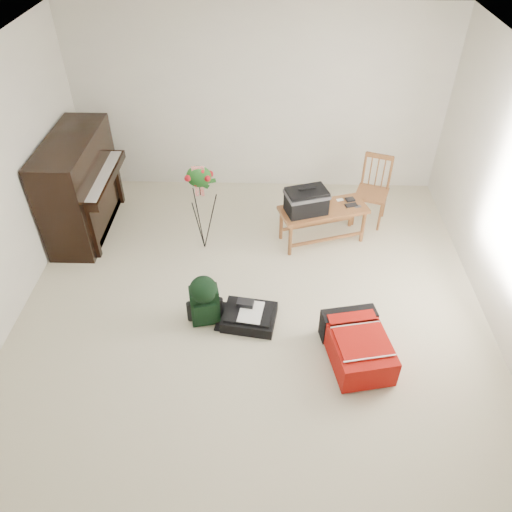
{
  "coord_description": "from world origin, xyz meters",
  "views": [
    {
      "loc": [
        0.15,
        -3.65,
        3.91
      ],
      "look_at": [
        0.03,
        0.35,
        0.58
      ],
      "focal_mm": 35.0,
      "sensor_mm": 36.0,
      "label": 1
    }
  ],
  "objects_px": {
    "dining_chair": "(372,191)",
    "black_duffel": "(249,316)",
    "bench": "(311,201)",
    "green_backpack": "(204,298)",
    "flower_stand": "(202,209)",
    "piano": "(81,188)",
    "red_suitcase": "(357,342)"
  },
  "relations": [
    {
      "from": "dining_chair",
      "to": "black_duffel",
      "type": "xyz_separation_m",
      "value": [
        -1.51,
        -1.92,
        -0.36
      ]
    },
    {
      "from": "piano",
      "to": "red_suitcase",
      "type": "distance_m",
      "value": 3.84
    },
    {
      "from": "dining_chair",
      "to": "red_suitcase",
      "type": "xyz_separation_m",
      "value": [
        -0.45,
        -2.32,
        -0.26
      ]
    },
    {
      "from": "dining_chair",
      "to": "black_duffel",
      "type": "height_order",
      "value": "dining_chair"
    },
    {
      "from": "bench",
      "to": "flower_stand",
      "type": "distance_m",
      "value": 1.31
    },
    {
      "from": "bench",
      "to": "dining_chair",
      "type": "distance_m",
      "value": 0.96
    },
    {
      "from": "bench",
      "to": "piano",
      "type": "bearing_deg",
      "value": 158.0
    },
    {
      "from": "piano",
      "to": "green_backpack",
      "type": "xyz_separation_m",
      "value": [
        1.7,
        -1.63,
        -0.28
      ]
    },
    {
      "from": "piano",
      "to": "black_duffel",
      "type": "bearing_deg",
      "value": -37.06
    },
    {
      "from": "black_duffel",
      "to": "green_backpack",
      "type": "bearing_deg",
      "value": -171.97
    },
    {
      "from": "red_suitcase",
      "to": "flower_stand",
      "type": "relative_size",
      "value": 0.75
    },
    {
      "from": "black_duffel",
      "to": "green_backpack",
      "type": "distance_m",
      "value": 0.52
    },
    {
      "from": "piano",
      "to": "dining_chair",
      "type": "height_order",
      "value": "piano"
    },
    {
      "from": "piano",
      "to": "flower_stand",
      "type": "xyz_separation_m",
      "value": [
        1.55,
        -0.39,
        -0.03
      ]
    },
    {
      "from": "green_backpack",
      "to": "flower_stand",
      "type": "bearing_deg",
      "value": 83.7
    },
    {
      "from": "bench",
      "to": "red_suitcase",
      "type": "height_order",
      "value": "bench"
    },
    {
      "from": "red_suitcase",
      "to": "black_duffel",
      "type": "bearing_deg",
      "value": 147.87
    },
    {
      "from": "dining_chair",
      "to": "flower_stand",
      "type": "relative_size",
      "value": 0.77
    },
    {
      "from": "dining_chair",
      "to": "piano",
      "type": "bearing_deg",
      "value": -156.1
    },
    {
      "from": "bench",
      "to": "black_duffel",
      "type": "height_order",
      "value": "bench"
    },
    {
      "from": "green_backpack",
      "to": "flower_stand",
      "type": "relative_size",
      "value": 0.5
    },
    {
      "from": "red_suitcase",
      "to": "piano",
      "type": "bearing_deg",
      "value": 136.36
    },
    {
      "from": "dining_chair",
      "to": "green_backpack",
      "type": "height_order",
      "value": "dining_chair"
    },
    {
      "from": "dining_chair",
      "to": "green_backpack",
      "type": "relative_size",
      "value": 1.54
    },
    {
      "from": "green_backpack",
      "to": "black_duffel",
      "type": "bearing_deg",
      "value": -13.84
    },
    {
      "from": "bench",
      "to": "flower_stand",
      "type": "xyz_separation_m",
      "value": [
        -1.3,
        -0.19,
        -0.01
      ]
    },
    {
      "from": "piano",
      "to": "green_backpack",
      "type": "distance_m",
      "value": 2.37
    },
    {
      "from": "green_backpack",
      "to": "flower_stand",
      "type": "distance_m",
      "value": 1.28
    },
    {
      "from": "piano",
      "to": "green_backpack",
      "type": "bearing_deg",
      "value": -43.73
    },
    {
      "from": "piano",
      "to": "black_duffel",
      "type": "xyz_separation_m",
      "value": [
        2.16,
        -1.63,
        -0.52
      ]
    },
    {
      "from": "bench",
      "to": "green_backpack",
      "type": "distance_m",
      "value": 1.86
    },
    {
      "from": "flower_stand",
      "to": "piano",
      "type": "bearing_deg",
      "value": 160.6
    }
  ]
}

